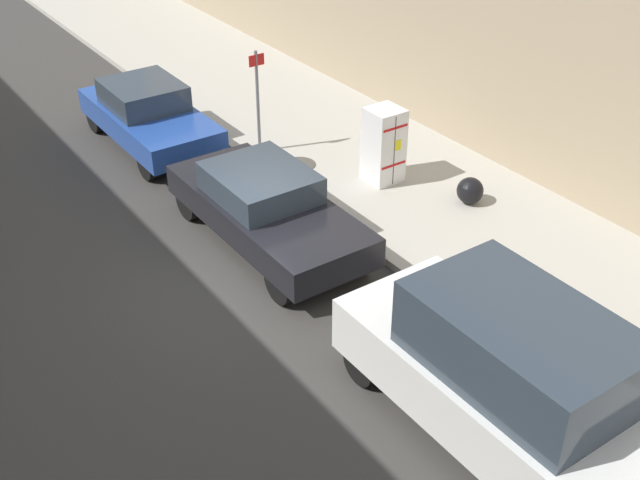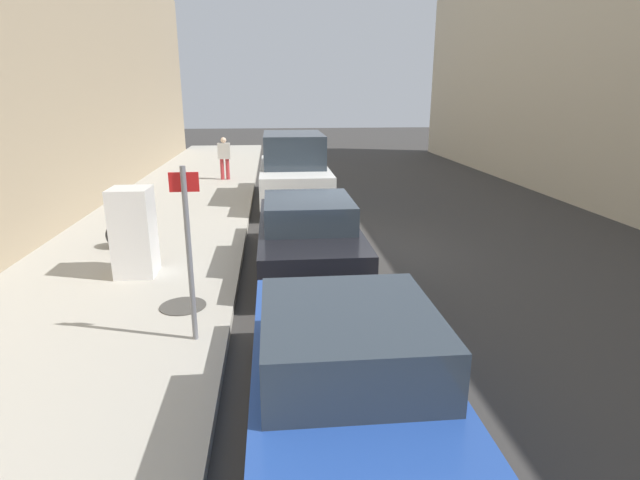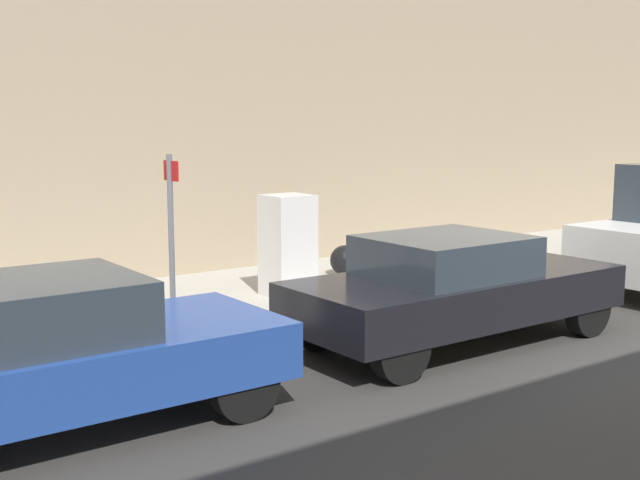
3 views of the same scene
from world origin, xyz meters
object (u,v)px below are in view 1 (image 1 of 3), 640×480
(street_sign_post, at_px, (258,96))
(parked_van_white, at_px, (514,381))
(discarded_refrigerator, at_px, (384,145))
(parked_hatchback_blue, at_px, (148,115))
(parked_sedan_dark, at_px, (266,207))
(trash_bag, at_px, (470,191))

(street_sign_post, xyz_separation_m, parked_van_white, (1.72, 9.12, -0.39))
(discarded_refrigerator, relative_size, street_sign_post, 0.68)
(street_sign_post, bearing_deg, parked_hatchback_blue, -48.85)
(parked_hatchback_blue, distance_m, parked_sedan_dark, 5.06)
(trash_bag, bearing_deg, discarded_refrigerator, -65.22)
(discarded_refrigerator, distance_m, parked_van_white, 7.22)
(discarded_refrigerator, bearing_deg, parked_sedan_dark, 8.82)
(discarded_refrigerator, xyz_separation_m, parked_sedan_dark, (3.10, 0.48, -0.19))
(parked_hatchback_blue, bearing_deg, parked_van_white, 90.00)
(street_sign_post, height_order, trash_bag, street_sign_post)
(parked_sedan_dark, bearing_deg, parked_hatchback_blue, -90.00)
(street_sign_post, distance_m, parked_hatchback_blue, 2.71)
(street_sign_post, bearing_deg, discarded_refrigerator, 117.98)
(discarded_refrigerator, bearing_deg, trash_bag, 114.78)
(parked_hatchback_blue, relative_size, parked_van_white, 0.79)
(street_sign_post, height_order, parked_sedan_dark, street_sign_post)
(discarded_refrigerator, xyz_separation_m, parked_hatchback_blue, (3.10, -4.57, -0.20))
(trash_bag, height_order, parked_hatchback_blue, parked_hatchback_blue)
(discarded_refrigerator, relative_size, parked_van_white, 0.30)
(street_sign_post, distance_m, parked_van_white, 9.29)
(trash_bag, distance_m, parked_hatchback_blue, 7.43)
(street_sign_post, bearing_deg, parked_sedan_dark, 60.90)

